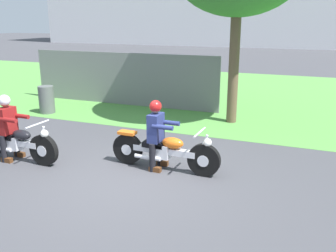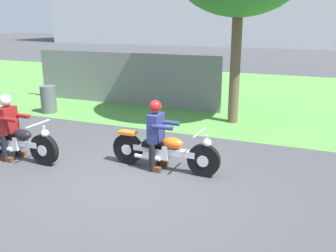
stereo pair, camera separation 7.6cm
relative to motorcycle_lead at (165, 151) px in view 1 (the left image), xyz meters
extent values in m
plane|color=#424247|center=(-0.48, -0.68, -0.39)|extent=(120.00, 120.00, 0.00)
cube|color=#549342|center=(-0.48, 8.36, -0.39)|extent=(60.00, 12.00, 0.01)
cylinder|color=black|center=(0.81, -0.01, -0.07)|extent=(0.64, 0.13, 0.64)
cylinder|color=silver|center=(0.81, -0.01, -0.07)|extent=(0.23, 0.14, 0.22)
cylinder|color=black|center=(-0.83, 0.02, -0.07)|extent=(0.64, 0.13, 0.64)
cylinder|color=silver|center=(-0.83, 0.02, -0.07)|extent=(0.23, 0.14, 0.22)
cube|color=silver|center=(-0.01, 0.00, 0.01)|extent=(1.32, 0.16, 0.12)
cube|color=silver|center=(-0.06, 0.00, -0.01)|extent=(0.32, 0.24, 0.28)
ellipsoid|color=orange|center=(0.17, 0.00, 0.19)|extent=(0.44, 0.25, 0.22)
cube|color=black|center=(-0.23, 0.01, 0.11)|extent=(0.44, 0.25, 0.10)
cube|color=orange|center=(-0.83, 0.02, 0.28)|extent=(0.36, 0.21, 0.06)
cylinder|color=silver|center=(0.76, -0.01, 0.18)|extent=(0.25, 0.05, 0.53)
cylinder|color=silver|center=(0.71, -0.01, 0.47)|extent=(0.05, 0.66, 0.04)
sphere|color=white|center=(0.87, -0.01, 0.29)|extent=(0.16, 0.16, 0.16)
cylinder|color=silver|center=(-0.31, -0.13, -0.13)|extent=(0.55, 0.09, 0.08)
cylinder|color=black|center=(-0.18, 0.19, -0.11)|extent=(0.12, 0.12, 0.57)
cube|color=#593319|center=(-0.12, 0.18, -0.34)|extent=(0.24, 0.10, 0.10)
cylinder|color=black|center=(-0.19, -0.17, -0.11)|extent=(0.12, 0.12, 0.57)
cube|color=#593319|center=(-0.13, -0.18, -0.34)|extent=(0.24, 0.10, 0.10)
cube|color=navy|center=(-0.19, 0.01, 0.46)|extent=(0.23, 0.38, 0.56)
cylinder|color=navy|center=(0.04, 0.17, 0.54)|extent=(0.42, 0.10, 0.09)
cylinder|color=navy|center=(0.03, -0.17, 0.54)|extent=(0.42, 0.10, 0.09)
sphere|color=#996B4C|center=(-0.19, 0.01, 0.86)|extent=(0.20, 0.20, 0.20)
sphere|color=#B21919|center=(-0.19, 0.01, 0.89)|extent=(0.24, 0.24, 0.24)
cylinder|color=black|center=(-2.37, -0.71, -0.07)|extent=(0.65, 0.13, 0.65)
cylinder|color=silver|center=(-2.37, -0.71, -0.07)|extent=(0.23, 0.14, 0.23)
cube|color=silver|center=(-3.10, -0.70, 0.01)|extent=(1.16, 0.16, 0.12)
cube|color=silver|center=(-3.15, -0.70, -0.01)|extent=(0.32, 0.24, 0.28)
ellipsoid|color=black|center=(-2.92, -0.70, 0.19)|extent=(0.44, 0.25, 0.22)
cube|color=black|center=(-3.32, -0.69, 0.11)|extent=(0.44, 0.25, 0.10)
cylinder|color=silver|center=(-2.42, -0.71, 0.18)|extent=(0.25, 0.05, 0.53)
cylinder|color=silver|center=(-2.47, -0.71, 0.47)|extent=(0.05, 0.66, 0.04)
sphere|color=white|center=(-2.31, -0.71, 0.29)|extent=(0.16, 0.16, 0.16)
cylinder|color=silver|center=(-3.40, -0.83, -0.13)|extent=(0.55, 0.09, 0.08)
cylinder|color=black|center=(-3.28, -0.52, -0.10)|extent=(0.12, 0.12, 0.58)
cube|color=#593319|center=(-3.22, -0.52, -0.34)|extent=(0.24, 0.10, 0.10)
cylinder|color=black|center=(-3.28, -0.88, -0.10)|extent=(0.12, 0.12, 0.58)
cube|color=#593319|center=(-3.22, -0.88, -0.34)|extent=(0.24, 0.10, 0.10)
cube|color=maroon|center=(-3.28, -0.70, 0.46)|extent=(0.23, 0.38, 0.56)
cylinder|color=maroon|center=(-3.06, -0.53, 0.54)|extent=(0.42, 0.10, 0.09)
cylinder|color=maroon|center=(-3.06, -0.87, 0.54)|extent=(0.42, 0.10, 0.09)
sphere|color=#996B4C|center=(-3.28, -0.70, 0.86)|extent=(0.20, 0.20, 0.20)
sphere|color=silver|center=(-3.28, -0.70, 0.89)|extent=(0.24, 0.24, 0.24)
cylinder|color=brown|center=(0.45, 4.03, 1.17)|extent=(0.29, 0.29, 3.13)
cylinder|color=#595E5B|center=(-5.27, 2.91, 0.04)|extent=(0.48, 0.48, 0.87)
cube|color=slate|center=(-3.65, 4.93, 0.51)|extent=(7.00, 0.06, 1.80)
camera|label=1|loc=(2.63, -6.35, 2.50)|focal=39.54mm
camera|label=2|loc=(2.70, -6.32, 2.50)|focal=39.54mm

